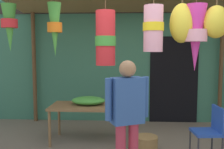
{
  "coord_description": "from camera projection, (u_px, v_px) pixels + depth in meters",
  "views": [
    {
      "loc": [
        -0.26,
        -3.92,
        1.72
      ],
      "look_at": [
        -0.53,
        0.89,
        1.24
      ],
      "focal_mm": 41.51,
      "sensor_mm": 36.0,
      "label": 1
    }
  ],
  "objects": [
    {
      "name": "shop_facade",
      "position": [
        138.0,
        31.0,
        6.08
      ],
      "size": [
        10.25,
        0.29,
        4.27
      ],
      "color": "#387056",
      "rests_on": "ground_plane"
    },
    {
      "name": "flower_heap_on_table",
      "position": [
        89.0,
        101.0,
        4.81
      ],
      "size": [
        0.62,
        0.43,
        0.15
      ],
      "color": "green",
      "rests_on": "display_table"
    },
    {
      "name": "folding_chair",
      "position": [
        211.0,
        128.0,
        3.97
      ],
      "size": [
        0.43,
        0.43,
        0.84
      ],
      "color": "#2347A8",
      "rests_on": "ground_plane"
    },
    {
      "name": "market_stall_canopy",
      "position": [
        136.0,
        8.0,
        4.61
      ],
      "size": [
        4.79,
        2.38,
        2.89
      ],
      "color": "brown",
      "rests_on": "ground_plane"
    },
    {
      "name": "display_table",
      "position": [
        88.0,
        109.0,
        4.77
      ],
      "size": [
        1.37,
        0.74,
        0.68
      ],
      "color": "brown",
      "rests_on": "ground_plane"
    },
    {
      "name": "wicker_basket_by_table",
      "position": [
        146.0,
        143.0,
        4.43
      ],
      "size": [
        0.39,
        0.39,
        0.23
      ],
      "primitive_type": "cylinder",
      "color": "olive",
      "rests_on": "ground_plane"
    },
    {
      "name": "vendor_in_orange",
      "position": [
        127.0,
        112.0,
        3.28
      ],
      "size": [
        0.55,
        0.36,
        1.58
      ],
      "color": "#B23347",
      "rests_on": "ground_plane"
    }
  ]
}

